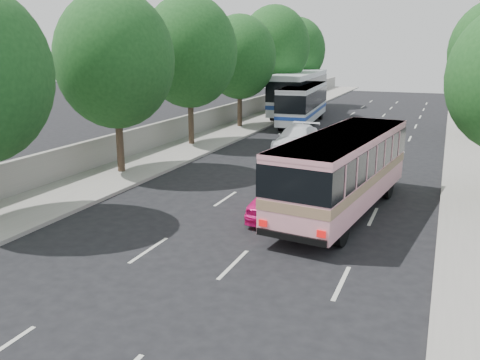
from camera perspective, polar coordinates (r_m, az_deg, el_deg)
The scene contains 15 objects.
ground at distance 17.24m, azimuth -1.23°, elevation -6.42°, with size 120.00×120.00×0.00m, color black.
sidewalk_left at distance 38.30m, azimuth -1.03°, elevation 5.55°, with size 4.00×90.00×0.15m, color #9E998E.
sidewalk_right at distance 35.34m, azimuth 25.26°, elevation 3.32°, with size 4.00×90.00×0.12m, color #9E998E.
low_wall at distance 38.92m, azimuth -3.49°, elevation 6.90°, with size 0.30×90.00×1.50m, color #9E998E.
tree_left_b at distance 25.45m, azimuth -13.84°, elevation 13.45°, with size 5.70×5.70×8.88m.
tree_left_c at distance 32.38m, azimuth -5.65°, elevation 14.54°, with size 6.00×6.00×9.35m.
tree_left_d at distance 39.61m, azimuth 0.04°, elevation 13.94°, with size 5.52×5.52×8.60m.
tree_left_e at distance 47.08m, azimuth 3.96°, elevation 15.02°, with size 6.30×6.30×9.82m.
tree_left_f at distance 54.78m, azimuth 6.47°, elevation 14.48°, with size 5.88×5.88×9.16m.
pink_bus at distance 19.53m, azimuth 11.57°, elevation 1.69°, with size 3.64×9.86×3.07m.
pink_taxi at distance 19.33m, azimuth 5.02°, elevation -1.62°, with size 1.87×4.65×1.58m, color #FA1583.
white_pickup at distance 31.47m, azimuth 6.37°, elevation 4.67°, with size 2.09×5.14×1.49m, color white.
tour_coach_front at distance 42.02m, azimuth 7.11°, elevation 8.80°, with size 3.21×10.79×3.18m.
tour_coach_rear at distance 47.33m, azimuth 6.70°, elevation 10.03°, with size 3.74×13.32×3.94m.
taxi_roof_sign at distance 19.10m, azimuth 5.08°, elevation 0.92°, with size 0.55×0.18×0.18m, color silver.
Camera 1 is at (6.41, -14.74, 6.25)m, focal length 38.00 mm.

